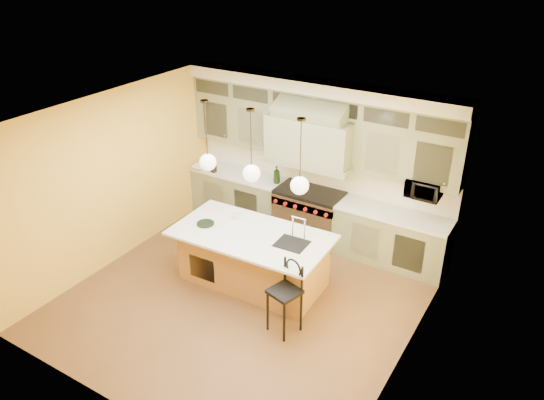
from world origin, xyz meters
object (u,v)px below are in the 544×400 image
Objects in this scene: range at (309,214)px; microwave at (424,189)px; counter_stool at (286,293)px; kitchen_island at (253,257)px.

range is 2.21× the size of microwave.
counter_stool is 2.85m from microwave.
counter_stool is 2.06× the size of microwave.
range is 1.07× the size of counter_stool.
range is 1.70m from kitchen_island.
range is 0.48× the size of kitchen_island.
microwave is (1.04, 2.52, 0.82)m from counter_stool.
range is at bearing -176.88° from microwave.
range is 2.18m from microwave.
kitchen_island reaches higher than counter_stool.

